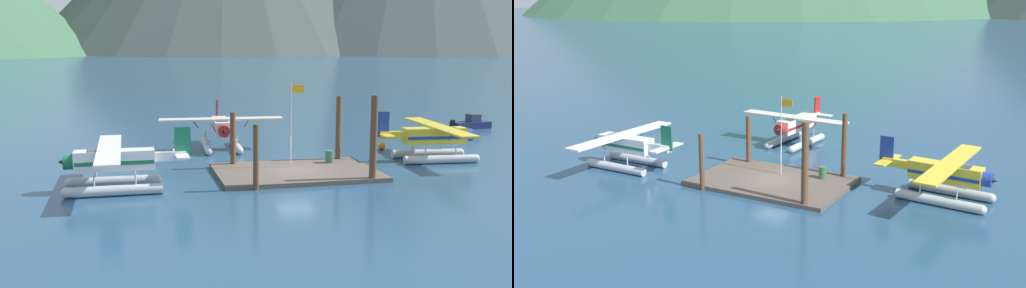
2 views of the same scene
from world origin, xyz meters
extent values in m
plane|color=navy|center=(0.00, 0.00, 0.00)|extent=(1200.00, 1200.00, 0.00)
cube|color=brown|center=(0.00, 0.00, 0.15)|extent=(11.04, 7.34, 0.30)
cylinder|color=brown|center=(-3.61, -3.65, 2.05)|extent=(0.36, 0.36, 4.09)
cylinder|color=brown|center=(4.21, -3.35, 2.84)|extent=(0.46, 0.46, 5.69)
cylinder|color=brown|center=(-3.84, 3.07, 2.03)|extent=(0.40, 0.40, 4.06)
cylinder|color=brown|center=(4.24, 3.27, 2.52)|extent=(0.40, 0.40, 5.04)
cylinder|color=silver|center=(0.01, 1.35, 3.22)|extent=(0.08, 0.08, 5.84)
cube|color=orange|center=(0.46, 1.35, 5.79)|extent=(0.90, 0.03, 0.56)
sphere|color=gold|center=(0.01, 1.35, 6.19)|extent=(0.10, 0.10, 0.10)
cylinder|color=#33663D|center=(3.12, 2.00, 0.74)|extent=(0.58, 0.58, 0.88)
torus|color=#33663D|center=(3.12, 2.00, 0.74)|extent=(0.62, 0.62, 0.04)
sphere|color=orange|center=(9.77, 7.64, 0.31)|extent=(0.63, 0.63, 0.63)
cylinder|color=#B7BABF|center=(11.83, 3.73, 0.32)|extent=(5.63, 1.11, 0.64)
sphere|color=#B7BABF|center=(14.62, 3.49, 0.32)|extent=(0.64, 0.64, 0.64)
cylinder|color=#B7BABF|center=(11.62, 1.24, 0.32)|extent=(5.63, 1.11, 0.64)
sphere|color=#B7BABF|center=(14.41, 1.00, 0.32)|extent=(0.64, 0.64, 0.64)
cylinder|color=#B7BABF|center=(13.03, 3.63, 0.99)|extent=(0.10, 0.10, 0.70)
cylinder|color=#B7BABF|center=(10.64, 3.83, 0.99)|extent=(0.10, 0.10, 0.70)
cylinder|color=#B7BABF|center=(12.82, 1.14, 0.99)|extent=(0.10, 0.10, 0.70)
cylinder|color=#B7BABF|center=(10.43, 1.34, 0.99)|extent=(0.10, 0.10, 0.70)
cube|color=yellow|center=(11.73, 2.48, 1.94)|extent=(4.89, 1.64, 1.20)
cube|color=#1E389E|center=(11.73, 2.48, 1.84)|extent=(4.79, 1.65, 0.24)
cube|color=#283347|center=(12.80, 2.39, 2.27)|extent=(1.18, 1.14, 0.56)
cube|color=yellow|center=(12.03, 2.46, 2.61)|extent=(2.26, 10.48, 0.14)
cylinder|color=#1E389E|center=(12.21, 4.65, 2.27)|extent=(0.13, 0.63, 0.84)
cylinder|color=#1E389E|center=(11.84, 0.26, 2.27)|extent=(0.13, 0.63, 0.84)
cylinder|color=#1E389E|center=(14.42, 2.26, 1.94)|extent=(0.68, 1.01, 0.96)
cone|color=black|center=(14.87, 2.22, 1.94)|extent=(0.38, 0.39, 0.36)
cube|color=yellow|center=(8.49, 2.75, 2.04)|extent=(2.23, 0.62, 0.56)
cube|color=#1E389E|center=(7.59, 2.83, 2.89)|extent=(1.01, 0.20, 1.90)
cube|color=yellow|center=(7.69, 2.82, 2.14)|extent=(1.06, 3.26, 0.10)
cylinder|color=#B7BABF|center=(-2.25, 10.75, 0.32)|extent=(1.02, 5.63, 0.64)
sphere|color=#B7BABF|center=(-2.44, 7.96, 0.32)|extent=(0.64, 0.64, 0.64)
cylinder|color=#B7BABF|center=(-4.74, 10.93, 0.32)|extent=(1.02, 5.63, 0.64)
sphere|color=#B7BABF|center=(-4.93, 8.13, 0.32)|extent=(0.64, 0.64, 0.64)
cylinder|color=#B7BABF|center=(-2.33, 9.56, 0.99)|extent=(0.10, 0.10, 0.70)
cylinder|color=#B7BABF|center=(-2.16, 11.95, 0.99)|extent=(0.10, 0.10, 0.70)
cylinder|color=#B7BABF|center=(-4.82, 9.73, 0.99)|extent=(0.10, 0.10, 0.70)
cylinder|color=#B7BABF|center=(-4.66, 12.12, 0.99)|extent=(0.10, 0.10, 0.70)
cube|color=silver|center=(-3.49, 10.84, 1.94)|extent=(1.57, 4.87, 1.20)
cube|color=#B21E1E|center=(-3.49, 10.84, 1.84)|extent=(1.58, 4.78, 0.24)
cube|color=#283347|center=(-3.57, 9.76, 2.27)|extent=(1.13, 1.17, 0.56)
cube|color=silver|center=(-3.51, 10.54, 2.61)|extent=(10.47, 2.11, 0.14)
cylinder|color=#B21E1E|center=(-1.32, 10.39, 2.27)|extent=(0.63, 0.12, 0.84)
cylinder|color=#B21E1E|center=(-5.71, 10.69, 2.27)|extent=(0.63, 0.12, 0.84)
cylinder|color=#B21E1E|center=(-3.68, 8.15, 1.94)|extent=(1.00, 0.66, 0.96)
cone|color=black|center=(-3.71, 7.70, 1.94)|extent=(0.38, 0.37, 0.36)
cube|color=silver|center=(-3.27, 14.08, 2.04)|extent=(0.59, 2.22, 0.56)
cube|color=#B21E1E|center=(-3.21, 14.98, 2.89)|extent=(0.19, 1.01, 1.90)
cube|color=silver|center=(-3.22, 14.88, 2.14)|extent=(3.25, 1.02, 0.10)
cylinder|color=#B7BABF|center=(-12.08, -3.33, 0.32)|extent=(5.60, 0.64, 0.64)
sphere|color=#B7BABF|center=(-14.88, -3.33, 0.32)|extent=(0.64, 0.64, 0.64)
cylinder|color=#B7BABF|center=(-12.08, -0.83, 0.32)|extent=(5.60, 0.64, 0.64)
sphere|color=#B7BABF|center=(-14.88, -0.83, 0.32)|extent=(0.64, 0.64, 0.64)
cylinder|color=#B7BABF|center=(-13.28, -3.33, 0.99)|extent=(0.10, 0.10, 0.70)
cylinder|color=#B7BABF|center=(-10.88, -3.33, 0.99)|extent=(0.10, 0.10, 0.70)
cylinder|color=#B7BABF|center=(-13.28, -0.83, 0.99)|extent=(0.10, 0.10, 0.70)
cylinder|color=#B7BABF|center=(-10.88, -0.83, 0.99)|extent=(0.10, 0.10, 0.70)
cube|color=white|center=(-12.08, -2.08, 1.94)|extent=(4.80, 1.24, 1.20)
cube|color=#196B47|center=(-12.08, -2.08, 1.84)|extent=(4.70, 1.26, 0.24)
cube|color=#283347|center=(-13.16, -2.08, 2.27)|extent=(1.10, 1.05, 0.56)
cube|color=white|center=(-12.38, -2.08, 2.61)|extent=(1.40, 10.40, 0.14)
cylinder|color=#196B47|center=(-12.38, -4.28, 2.27)|extent=(0.08, 0.62, 0.84)
cylinder|color=#196B47|center=(-12.38, 0.12, 2.27)|extent=(0.08, 0.62, 0.84)
cylinder|color=#196B47|center=(-14.78, -2.08, 1.94)|extent=(0.60, 0.96, 0.96)
cone|color=black|center=(-15.23, -2.08, 1.94)|extent=(0.35, 0.36, 0.36)
cube|color=white|center=(-8.83, -2.08, 2.04)|extent=(2.20, 0.44, 0.56)
cube|color=#196B47|center=(-7.93, -2.08, 2.89)|extent=(1.00, 0.12, 1.90)
cube|color=white|center=(-8.03, -2.08, 2.14)|extent=(0.80, 3.20, 0.10)
cube|color=navy|center=(24.15, 17.34, 0.35)|extent=(4.35, 1.98, 0.70)
sphere|color=navy|center=(26.23, 17.59, 0.35)|extent=(0.70, 0.70, 0.70)
cube|color=#283347|center=(24.45, 17.38, 1.10)|extent=(1.32, 1.23, 0.80)
cube|color=black|center=(21.88, 17.08, 0.60)|extent=(0.36, 0.39, 0.80)
camera|label=1|loc=(-11.25, -38.72, 9.06)|focal=41.90mm
camera|label=2|loc=(18.70, -34.14, 13.21)|focal=39.34mm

